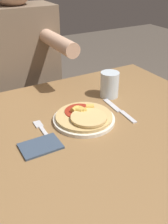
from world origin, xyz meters
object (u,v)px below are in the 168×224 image
at_px(plate, 84,119).
at_px(drinking_glass, 110,84).
at_px(fork, 43,131).
at_px(person_diner, 22,67).
at_px(pizza, 85,116).
at_px(knife, 120,111).
at_px(dining_table, 91,148).

xyz_separation_m(plate, drinking_glass, (0.21, 0.13, 0.05)).
relative_size(plate, fork, 1.38).
xyz_separation_m(drinking_glass, person_diner, (-0.26, 0.49, -0.03)).
distance_m(fork, drinking_glass, 0.40).
distance_m(plate, drinking_glass, 0.25).
height_order(pizza, fork, pizza).
distance_m(pizza, knife, 0.17).
xyz_separation_m(plate, pizza, (0.00, -0.00, 0.02)).
relative_size(plate, knife, 1.09).
height_order(dining_table, knife, knife).
bearing_deg(dining_table, person_diner, 94.50).
height_order(knife, person_diner, person_diner).
xyz_separation_m(plate, person_diner, (-0.05, 0.62, 0.02)).
bearing_deg(fork, drinking_glass, 18.10).
height_order(pizza, person_diner, person_diner).
bearing_deg(pizza, person_diner, 94.37).
relative_size(fork, knife, 0.79).
bearing_deg(plate, drinking_glass, 32.51).
height_order(fork, person_diner, person_diner).
xyz_separation_m(dining_table, pizza, (-0.00, 0.04, 0.13)).
xyz_separation_m(dining_table, plate, (-0.01, 0.05, 0.11)).
distance_m(fork, knife, 0.33).
relative_size(dining_table, knife, 5.18).
xyz_separation_m(pizza, fork, (-0.17, 0.01, -0.02)).
distance_m(knife, drinking_glass, 0.16).
xyz_separation_m(plate, knife, (0.17, -0.01, -0.00)).
xyz_separation_m(knife, drinking_glass, (0.04, 0.14, 0.06)).
relative_size(pizza, person_diner, 0.17).
xyz_separation_m(pizza, drinking_glass, (0.21, 0.14, 0.03)).
xyz_separation_m(dining_table, fork, (-0.17, 0.06, 0.11)).
height_order(dining_table, person_diner, person_diner).
height_order(plate, knife, plate).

